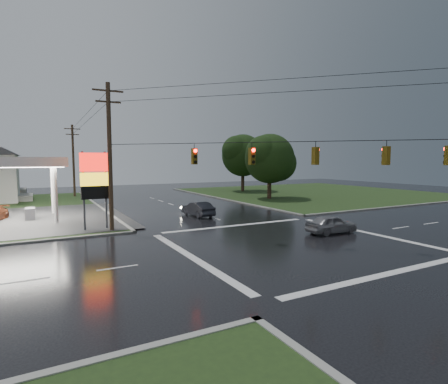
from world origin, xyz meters
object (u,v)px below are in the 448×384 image
utility_pole_nw (110,155)px  tree_ne_near (271,159)px  car_crossing (331,224)px  utility_pole_n (73,160)px  car_north (198,209)px  tree_ne_far (244,156)px  pylon_sign (94,178)px

utility_pole_nw → tree_ne_near: (23.64, 12.49, -0.16)m
tree_ne_near → car_crossing: bearing=-114.6°
utility_pole_nw → utility_pole_n: size_ratio=1.05×
utility_pole_nw → car_north: 10.58m
tree_ne_far → car_north: bearing=-130.6°
utility_pole_n → car_north: utility_pole_n is taller
car_north → car_crossing: size_ratio=1.07×
utility_pole_nw → car_crossing: (14.05, -8.42, -5.05)m
tree_ne_far → car_crossing: (-12.60, -32.91, -5.50)m
tree_ne_near → tree_ne_far: bearing=75.9°
utility_pole_n → car_north: (8.64, -25.04, -4.77)m
utility_pole_n → car_crossing: (14.05, -36.92, -4.79)m
pylon_sign → tree_ne_far: size_ratio=0.61×
utility_pole_nw → pylon_sign: bearing=135.0°
tree_ne_near → car_north: 18.17m
pylon_sign → car_crossing: pylon_sign is taller
car_north → car_crossing: (5.41, -11.88, -0.03)m
pylon_sign → utility_pole_nw: 2.22m
tree_ne_far → car_crossing: size_ratio=2.47×
tree_ne_near → utility_pole_n: bearing=145.9°
utility_pole_n → pylon_sign: bearing=-92.1°
utility_pole_nw → utility_pole_n: (0.00, 28.50, -0.25)m
pylon_sign → car_crossing: bearing=-32.0°
pylon_sign → utility_pole_nw: (1.00, -1.00, 1.71)m
tree_ne_far → tree_ne_near: bearing=-104.1°
tree_ne_near → tree_ne_far: tree_ne_far is taller
tree_ne_near → car_crossing: tree_ne_near is taller
car_north → tree_ne_far: bearing=-135.4°
pylon_sign → car_north: (9.64, 2.46, -3.31)m
tree_ne_near → car_north: (-15.00, -9.03, -4.86)m
pylon_sign → tree_ne_near: tree_ne_near is taller
tree_ne_near → tree_ne_far: (3.01, 12.00, 0.62)m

